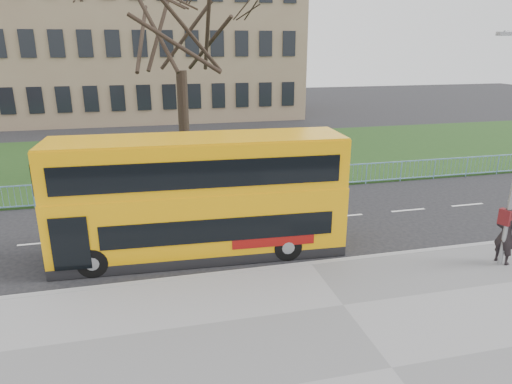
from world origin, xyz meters
TOP-DOWN VIEW (x-y plane):
  - ground at (0.00, 0.00)m, footprint 120.00×120.00m
  - pavement at (0.00, -6.75)m, footprint 80.00×10.50m
  - kerb at (0.00, -1.55)m, footprint 80.00×0.20m
  - grass_verge at (0.00, 14.30)m, footprint 80.00×15.40m
  - guard_railing at (0.00, 6.60)m, footprint 40.00×0.12m
  - bare_tree at (-3.00, 10.00)m, footprint 9.32×9.32m
  - civic_building at (-5.00, 35.00)m, footprint 30.00×15.00m
  - yellow_bus at (-3.36, 0.28)m, footprint 9.76×2.76m
  - pedestrian at (6.11, -2.93)m, footprint 0.68×0.82m

SIDE VIEW (x-z plane):
  - ground at x=0.00m, z-range 0.00..0.00m
  - grass_verge at x=0.00m, z-range 0.00..0.08m
  - pavement at x=0.00m, z-range 0.00..0.12m
  - kerb at x=0.00m, z-range 0.00..0.14m
  - guard_railing at x=0.00m, z-range 0.00..1.10m
  - pedestrian at x=6.11m, z-range 0.12..2.05m
  - yellow_bus at x=-3.36m, z-range 0.15..4.19m
  - bare_tree at x=-3.00m, z-range 0.08..13.40m
  - civic_building at x=-5.00m, z-range 0.00..14.00m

